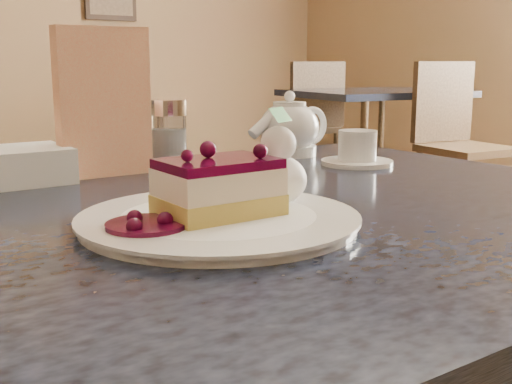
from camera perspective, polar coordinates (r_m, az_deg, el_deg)
main_table at (r=0.79m, az=-5.30°, el=-8.09°), size 1.31×0.89×0.80m
dessert_plate at (r=0.72m, az=-3.33°, el=-2.54°), size 0.31×0.31×0.01m
cheesecake_slice at (r=0.71m, az=-3.36°, el=0.39°), size 0.13×0.09×0.06m
whipped_cream at (r=0.77m, az=1.98°, el=1.13°), size 0.07×0.07×0.06m
berry_sauce at (r=0.67m, az=-9.71°, el=-2.93°), size 0.09×0.09×0.01m
tea_set at (r=1.24m, az=4.10°, el=5.22°), size 0.20×0.29×0.11m
menu_card at (r=1.05m, az=-13.39°, el=7.74°), size 0.15×0.04×0.23m
sugar_shaker at (r=1.13m, az=-7.75°, el=5.24°), size 0.06×0.06×0.12m
napkin_stack at (r=1.04m, az=-20.00°, el=2.28°), size 0.13×0.13×0.05m
bg_table_far_right at (r=4.48m, az=10.19°, el=-0.38°), size 1.19×1.94×1.29m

